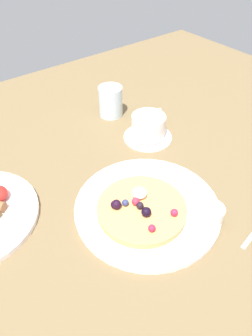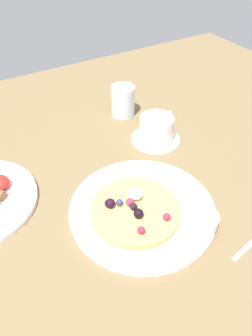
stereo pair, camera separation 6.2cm
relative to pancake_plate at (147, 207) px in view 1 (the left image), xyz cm
name	(u,v)px [view 1 (the left image)]	position (x,y,z in cm)	size (l,w,h in cm)	color
ground_plane	(107,200)	(-4.14, 8.10, -2.03)	(174.44, 128.94, 3.00)	brown
pancake_plate	(147,207)	(0.00, 0.00, 0.00)	(29.09, 29.09, 1.05)	white
pancake_with_berries	(141,208)	(-1.92, -0.38, 1.39)	(17.54, 17.54, 3.29)	tan
syrup_ramekin	(211,213)	(7.51, -9.68, 1.95)	(4.97, 4.97, 2.76)	white
coffee_saucer	(148,136)	(16.01, 18.40, -0.10)	(12.41, 12.41, 0.86)	white
coffee_cup	(149,125)	(16.15, 18.45, 3.26)	(11.21, 8.52, 5.65)	white
water_glass	(111,101)	(15.12, 33.41, 3.68)	(6.61, 6.61, 8.41)	silver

